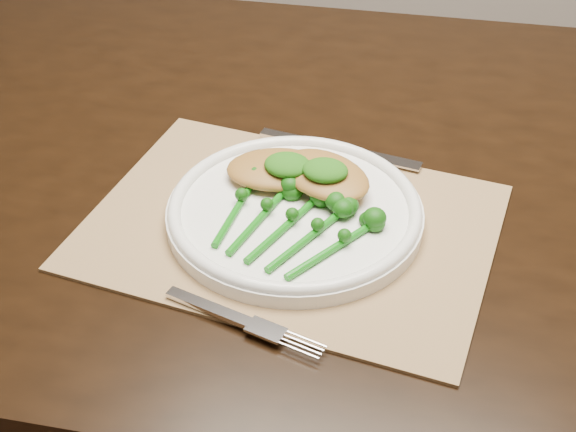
% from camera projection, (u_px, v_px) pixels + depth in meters
% --- Properties ---
extents(dining_table, '(1.64, 0.98, 0.75)m').
position_uv_depth(dining_table, '(349.00, 364.00, 1.22)').
color(dining_table, black).
rests_on(dining_table, ground).
extents(placemat, '(0.47, 0.37, 0.00)m').
position_uv_depth(placemat, '(291.00, 226.00, 0.89)').
color(placemat, '#96744C').
rests_on(placemat, dining_table).
extents(dinner_plate, '(0.28, 0.28, 0.03)m').
position_uv_depth(dinner_plate, '(295.00, 211.00, 0.89)').
color(dinner_plate, white).
rests_on(dinner_plate, placemat).
extents(knife, '(0.21, 0.05, 0.01)m').
position_uv_depth(knife, '(324.00, 146.00, 1.00)').
color(knife, silver).
rests_on(knife, placemat).
extents(fork, '(0.17, 0.06, 0.01)m').
position_uv_depth(fork, '(253.00, 325.00, 0.76)').
color(fork, silver).
rests_on(fork, placemat).
extents(chicken_fillet_left, '(0.14, 0.11, 0.02)m').
position_uv_depth(chicken_fillet_left, '(278.00, 169.00, 0.92)').
color(chicken_fillet_left, '#A67230').
rests_on(chicken_fillet_left, dinner_plate).
extents(chicken_fillet_right, '(0.14, 0.13, 0.02)m').
position_uv_depth(chicken_fillet_right, '(324.00, 175.00, 0.90)').
color(chicken_fillet_right, '#A67230').
rests_on(chicken_fillet_right, dinner_plate).
extents(pesto_dollop_left, '(0.05, 0.05, 0.02)m').
position_uv_depth(pesto_dollop_left, '(287.00, 165.00, 0.90)').
color(pesto_dollop_left, '#14490A').
rests_on(pesto_dollop_left, chicken_fillet_left).
extents(pesto_dollop_right, '(0.05, 0.04, 0.02)m').
position_uv_depth(pesto_dollop_right, '(325.00, 170.00, 0.88)').
color(pesto_dollop_right, '#14490A').
rests_on(pesto_dollop_right, chicken_fillet_right).
extents(broccolini_bundle, '(0.19, 0.20, 0.04)m').
position_uv_depth(broccolini_bundle, '(282.00, 229.00, 0.85)').
color(broccolini_bundle, '#0E630D').
rests_on(broccolini_bundle, dinner_plate).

